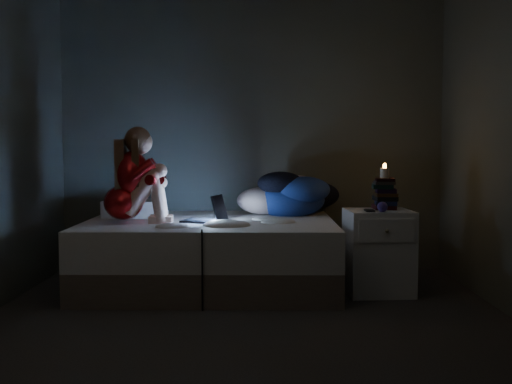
{
  "coord_description": "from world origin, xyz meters",
  "views": [
    {
      "loc": [
        0.09,
        -4.02,
        1.16
      ],
      "look_at": [
        0.05,
        1.0,
        0.8
      ],
      "focal_mm": 43.65,
      "sensor_mm": 36.0,
      "label": 1
    }
  ],
  "objects_px": {
    "bed": "(211,253)",
    "phone": "(369,210)",
    "candle": "(385,172)",
    "nightstand": "(378,252)",
    "woman": "(123,175)",
    "laptop": "(203,208)"
  },
  "relations": [
    {
      "from": "bed",
      "to": "phone",
      "type": "xyz_separation_m",
      "value": [
        1.26,
        -0.31,
        0.39
      ]
    },
    {
      "from": "bed",
      "to": "candle",
      "type": "height_order",
      "value": "candle"
    },
    {
      "from": "nightstand",
      "to": "phone",
      "type": "xyz_separation_m",
      "value": [
        -0.09,
        -0.08,
        0.34
      ]
    },
    {
      "from": "woman",
      "to": "candle",
      "type": "distance_m",
      "value": 2.09
    },
    {
      "from": "nightstand",
      "to": "phone",
      "type": "height_order",
      "value": "phone"
    },
    {
      "from": "bed",
      "to": "laptop",
      "type": "relative_size",
      "value": 6.15
    },
    {
      "from": "woman",
      "to": "phone",
      "type": "bearing_deg",
      "value": -8.43
    },
    {
      "from": "bed",
      "to": "laptop",
      "type": "distance_m",
      "value": 0.43
    },
    {
      "from": "bed",
      "to": "woman",
      "type": "xyz_separation_m",
      "value": [
        -0.68,
        -0.19,
        0.67
      ]
    },
    {
      "from": "laptop",
      "to": "phone",
      "type": "xyz_separation_m",
      "value": [
        1.3,
        -0.16,
        -0.0
      ]
    },
    {
      "from": "bed",
      "to": "woman",
      "type": "height_order",
      "value": "woman"
    },
    {
      "from": "nightstand",
      "to": "candle",
      "type": "bearing_deg",
      "value": 51.66
    },
    {
      "from": "bed",
      "to": "woman",
      "type": "bearing_deg",
      "value": -164.06
    },
    {
      "from": "woman",
      "to": "nightstand",
      "type": "xyz_separation_m",
      "value": [
        2.03,
        -0.04,
        -0.61
      ]
    },
    {
      "from": "woman",
      "to": "nightstand",
      "type": "distance_m",
      "value": 2.12
    },
    {
      "from": "laptop",
      "to": "phone",
      "type": "relative_size",
      "value": 2.36
    },
    {
      "from": "phone",
      "to": "laptop",
      "type": "bearing_deg",
      "value": 178.95
    },
    {
      "from": "woman",
      "to": "phone",
      "type": "distance_m",
      "value": 1.96
    },
    {
      "from": "bed",
      "to": "laptop",
      "type": "xyz_separation_m",
      "value": [
        -0.04,
        -0.15,
        0.4
      ]
    },
    {
      "from": "candle",
      "to": "phone",
      "type": "xyz_separation_m",
      "value": [
        -0.15,
        -0.16,
        -0.29
      ]
    },
    {
      "from": "bed",
      "to": "phone",
      "type": "bearing_deg",
      "value": -14.0
    },
    {
      "from": "woman",
      "to": "phone",
      "type": "relative_size",
      "value": 5.51
    }
  ]
}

